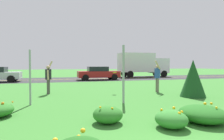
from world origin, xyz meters
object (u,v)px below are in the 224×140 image
(person_catcher_blue_shirt, at_px, (157,76))
(car_red_center_right, at_px, (98,73))
(sign_post_by_roadside, at_px, (123,74))
(frisbee_orange, at_px, (115,72))
(person_thrower_dark_shirt, at_px, (48,77))
(sign_post_near_path, at_px, (30,77))
(box_truck_white, at_px, (142,64))

(person_catcher_blue_shirt, xyz_separation_m, car_red_center_right, (-1.45, 10.22, -0.25))
(sign_post_by_roadside, height_order, person_catcher_blue_shirt, sign_post_by_roadside)
(sign_post_by_roadside, bearing_deg, car_red_center_right, 82.73)
(sign_post_by_roadside, relative_size, frisbee_orange, 10.57)
(sign_post_by_roadside, xyz_separation_m, person_catcher_blue_shirt, (3.09, 2.62, -0.25))
(person_thrower_dark_shirt, bearing_deg, sign_post_near_path, -101.49)
(person_catcher_blue_shirt, distance_m, box_truck_white, 14.55)
(person_catcher_blue_shirt, bearing_deg, sign_post_by_roadside, -139.70)
(box_truck_white, bearing_deg, person_thrower_dark_shirt, -132.76)
(sign_post_by_roadside, height_order, frisbee_orange, sign_post_by_roadside)
(person_catcher_blue_shirt, relative_size, frisbee_orange, 8.08)
(sign_post_near_path, bearing_deg, frisbee_orange, 28.24)
(sign_post_near_path, distance_m, person_thrower_dark_shirt, 2.97)
(person_thrower_dark_shirt, height_order, car_red_center_right, person_thrower_dark_shirt)
(person_catcher_blue_shirt, relative_size, box_truck_white, 0.28)
(frisbee_orange, bearing_deg, sign_post_by_roadside, -99.88)
(person_thrower_dark_shirt, bearing_deg, box_truck_white, 47.24)
(car_red_center_right, bearing_deg, person_catcher_blue_shirt, -81.90)
(sign_post_by_roadside, relative_size, car_red_center_right, 0.55)
(person_thrower_dark_shirt, distance_m, frisbee_orange, 3.77)
(car_red_center_right, height_order, box_truck_white, box_truck_white)
(sign_post_by_roadside, bearing_deg, person_thrower_dark_shirt, 131.71)
(sign_post_near_path, xyz_separation_m, sign_post_by_roadside, (3.79, -0.68, 0.11))
(box_truck_white, bearing_deg, car_red_center_right, -154.03)
(box_truck_white, bearing_deg, frisbee_orange, -120.97)
(sign_post_by_roadside, distance_m, car_red_center_right, 12.95)
(box_truck_white, bearing_deg, person_catcher_blue_shirt, -111.48)
(box_truck_white, bearing_deg, sign_post_by_roadside, -117.53)
(sign_post_near_path, distance_m, sign_post_by_roadside, 3.85)
(frisbee_orange, bearing_deg, person_thrower_dark_shirt, 170.89)
(frisbee_orange, xyz_separation_m, box_truck_white, (7.89, 13.15, 0.61))
(sign_post_near_path, distance_m, car_red_center_right, 13.32)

